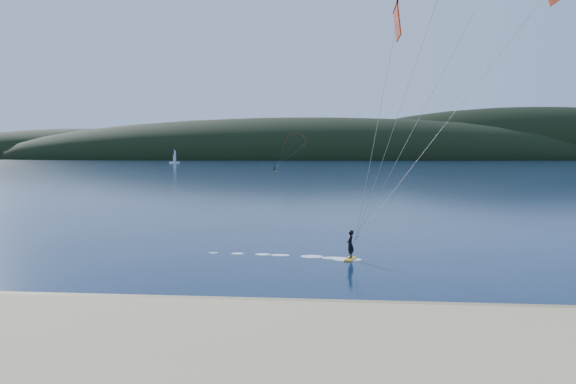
{
  "coord_description": "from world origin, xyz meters",
  "views": [
    {
      "loc": [
        5.57,
        -20.84,
        7.11
      ],
      "look_at": [
        2.66,
        10.0,
        5.0
      ],
      "focal_mm": 34.75,
      "sensor_mm": 36.0,
      "label": 1
    }
  ],
  "objects": [
    {
      "name": "ground",
      "position": [
        0.0,
        0.0,
        0.0
      ],
      "size": [
        1800.0,
        1800.0,
        0.0
      ],
      "primitive_type": "plane",
      "color": "#071734",
      "rests_on": "ground"
    },
    {
      "name": "wet_sand",
      "position": [
        0.0,
        4.5,
        0.05
      ],
      "size": [
        220.0,
        2.5,
        0.1
      ],
      "color": "#8D7A52",
      "rests_on": "ground"
    },
    {
      "name": "headland",
      "position": [
        0.63,
        745.28,
        0.0
      ],
      "size": [
        1200.0,
        310.0,
        140.0
      ],
      "color": "black",
      "rests_on": "ground"
    },
    {
      "name": "kitesurfer_near",
      "position": [
        12.86,
        12.25,
        14.86
      ],
      "size": [
        22.43,
        7.53,
        18.5
      ],
      "color": "gold",
      "rests_on": "ground"
    },
    {
      "name": "kitesurfer_far",
      "position": [
        -12.37,
        200.09,
        11.27
      ],
      "size": [
        14.07,
        7.4,
        15.04
      ],
      "color": "gold",
      "rests_on": "ground"
    },
    {
      "name": "sailboat",
      "position": [
        -124.13,
        405.69,
        0.85
      ],
      "size": [
        8.31,
        5.15,
        11.56
      ],
      "color": "white",
      "rests_on": "ground"
    }
  ]
}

